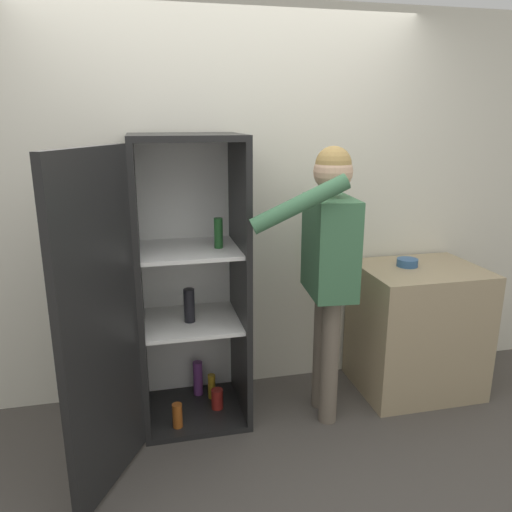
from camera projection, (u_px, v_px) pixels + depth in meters
The scene contains 6 objects.
ground_plane at pixel (263, 469), 2.72m from camera, with size 12.00×12.00×0.00m, color #4C4742.
wall_back at pixel (228, 208), 3.30m from camera, with size 7.00×0.06×2.55m.
refrigerator at pixel (172, 291), 2.91m from camera, with size 0.98×1.16×1.76m.
person at pixel (328, 252), 2.96m from camera, with size 0.68×0.58×1.70m.
counter at pixel (416, 329), 3.45m from camera, with size 0.80×0.64×0.88m.
bowl at pixel (407, 263), 3.36m from camera, with size 0.14×0.14×0.05m.
Camera 1 is at (-0.56, -2.24, 1.85)m, focal length 35.00 mm.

